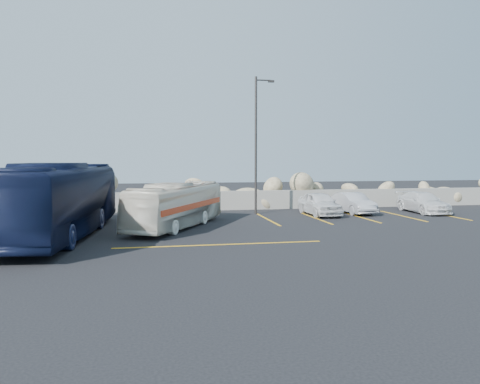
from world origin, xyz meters
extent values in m
plane|color=black|center=(0.00, 0.00, 0.00)|extent=(90.00, 90.00, 0.00)
cube|color=gray|center=(0.00, 12.00, 0.60)|extent=(60.00, 0.40, 1.20)
cube|color=gold|center=(-2.50, 7.00, 0.01)|extent=(0.12, 5.00, 0.01)
cube|color=gold|center=(2.60, 7.00, 0.01)|extent=(0.12, 5.00, 0.01)
cube|color=gold|center=(5.30, 7.00, 0.01)|extent=(0.12, 5.00, 0.01)
cube|color=gold|center=(7.90, 7.00, 0.01)|extent=(0.12, 5.00, 0.01)
cube|color=gold|center=(10.50, 7.00, 0.01)|extent=(0.12, 5.00, 0.01)
cube|color=gold|center=(13.10, 7.00, 0.01)|extent=(0.12, 5.00, 0.01)
cube|color=gold|center=(-1.00, 0.20, 0.01)|extent=(8.00, 0.12, 0.01)
cylinder|color=#322E2C|center=(2.50, 9.50, 4.00)|extent=(0.14, 0.14, 8.00)
cylinder|color=#322E2C|center=(2.95, 9.50, 7.80)|extent=(0.90, 0.08, 0.08)
cube|color=#322E2C|center=(3.40, 9.50, 7.75)|extent=(0.35, 0.18, 0.12)
imported|color=silver|center=(-2.36, 5.02, 1.07)|extent=(5.15, 7.61, 2.13)
imported|color=black|center=(-7.30, 3.21, 1.55)|extent=(3.72, 11.35, 3.10)
imported|color=silver|center=(6.01, 8.33, 0.67)|extent=(1.66, 3.97, 1.34)
imported|color=#B6B6BC|center=(8.26, 8.77, 0.61)|extent=(1.59, 3.82, 1.23)
imported|color=silver|center=(12.62, 8.35, 0.61)|extent=(1.83, 4.27, 1.23)
camera|label=1|loc=(-3.54, -17.24, 3.30)|focal=35.00mm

